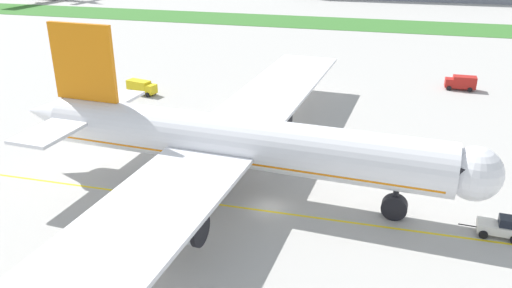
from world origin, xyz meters
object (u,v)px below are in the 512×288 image
object	(u,v)px
ground_crew_wingwalker_port	(99,207)
ground_crew_marshaller_front	(174,183)
service_truck_fuel_bowser	(142,87)
service_truck_baggage_loader	(461,82)
pushback_tug	(500,227)
airliner_foreground	(231,142)

from	to	relation	value
ground_crew_wingwalker_port	ground_crew_marshaller_front	distance (m)	9.33
ground_crew_marshaller_front	service_truck_fuel_bowser	distance (m)	40.47
ground_crew_wingwalker_port	service_truck_baggage_loader	xyz separation A→B (m)	(43.26, 60.47, 0.47)
ground_crew_wingwalker_port	service_truck_baggage_loader	size ratio (longest dim) A/B	0.29
pushback_tug	service_truck_baggage_loader	size ratio (longest dim) A/B	1.05
service_truck_baggage_loader	ground_crew_marshaller_front	bearing A→B (deg)	-125.34
ground_crew_marshaller_front	service_truck_baggage_loader	xyz separation A→B (m)	(37.61, 53.04, 0.45)
pushback_tug	service_truck_baggage_loader	world-z (taller)	service_truck_baggage_loader
ground_crew_wingwalker_port	service_truck_baggage_loader	distance (m)	74.35
ground_crew_marshaller_front	service_truck_baggage_loader	size ratio (longest dim) A/B	0.30
service_truck_baggage_loader	service_truck_fuel_bowser	xyz separation A→B (m)	(-58.97, -18.67, -0.05)
pushback_tug	service_truck_fuel_bowser	bearing A→B (deg)	148.86
ground_crew_wingwalker_port	service_truck_fuel_bowser	bearing A→B (deg)	110.59
service_truck_fuel_bowser	ground_crew_wingwalker_port	bearing A→B (deg)	-69.41
airliner_foreground	ground_crew_wingwalker_port	xyz separation A→B (m)	(-12.57, -9.00, -5.44)
service_truck_baggage_loader	service_truck_fuel_bowser	distance (m)	61.85
service_truck_baggage_loader	pushback_tug	bearing A→B (deg)	-91.28
service_truck_baggage_loader	ground_crew_wingwalker_port	bearing A→B (deg)	-125.58
airliner_foreground	pushback_tug	distance (m)	30.06
pushback_tug	ground_crew_marshaller_front	xyz separation A→B (m)	(-36.41, 0.53, 0.00)
pushback_tug	ground_crew_marshaller_front	distance (m)	36.42
airliner_foreground	pushback_tug	bearing A→B (deg)	-4.08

